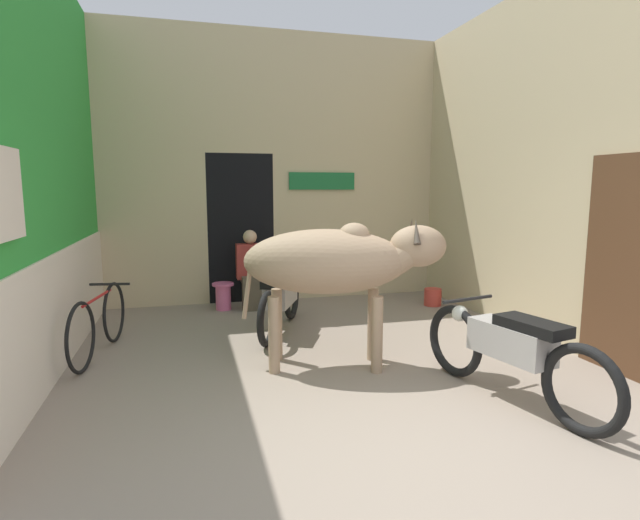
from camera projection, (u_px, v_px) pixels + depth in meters
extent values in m
plane|color=gray|center=(412.00, 459.00, 3.30)|extent=(30.00, 30.00, 0.00)
cube|color=green|center=(37.00, 156.00, 4.67)|extent=(0.18, 4.94, 4.14)
cube|color=silver|center=(61.00, 311.00, 4.91)|extent=(0.03, 4.94, 1.16)
cube|color=silver|center=(3.00, 194.00, 3.43)|extent=(0.08, 0.56, 0.64)
cube|color=#C6B289|center=(275.00, 93.00, 7.65)|extent=(5.24, 0.18, 1.84)
cube|color=#C6B289|center=(155.00, 230.00, 7.47)|extent=(1.54, 0.18, 2.30)
cube|color=#C6B289|center=(353.00, 226.00, 8.27)|extent=(2.68, 0.18, 2.30)
cube|color=black|center=(238.00, 227.00, 8.14)|extent=(1.02, 0.90, 2.30)
cube|color=#196633|center=(322.00, 181.00, 7.92)|extent=(1.07, 0.03, 0.27)
cube|color=#C6B289|center=(533.00, 164.00, 6.06)|extent=(0.18, 4.94, 4.14)
cube|color=#51331E|center=(629.00, 266.00, 4.67)|extent=(0.05, 1.00, 2.10)
ellipsoid|color=tan|center=(325.00, 262.00, 4.88)|extent=(1.72, 1.06, 0.64)
ellipsoid|color=tan|center=(354.00, 235.00, 4.85)|extent=(0.36, 0.34, 0.24)
cylinder|color=tan|center=(401.00, 256.00, 4.88)|extent=(0.48, 0.40, 0.42)
ellipsoid|color=tan|center=(418.00, 246.00, 4.87)|extent=(0.62, 0.48, 0.41)
cylinder|color=tan|center=(248.00, 285.00, 4.91)|extent=(0.14, 0.08, 0.68)
cylinder|color=tan|center=(373.00, 324.00, 5.17)|extent=(0.11, 0.11, 0.75)
cylinder|color=tan|center=(377.00, 335.00, 4.80)|extent=(0.11, 0.11, 0.75)
cylinder|color=tan|center=(277.00, 324.00, 5.16)|extent=(0.11, 0.11, 0.75)
cylinder|color=tan|center=(274.00, 335.00, 4.80)|extent=(0.11, 0.11, 0.75)
cone|color=#473D33|center=(411.00, 229.00, 4.99)|extent=(0.11, 0.18, 0.26)
cone|color=#473D33|center=(416.00, 232.00, 4.70)|extent=(0.11, 0.18, 0.26)
torus|color=black|center=(582.00, 390.00, 3.58)|extent=(0.23, 0.68, 0.68)
torus|color=black|center=(455.00, 341.00, 4.73)|extent=(0.23, 0.68, 0.68)
cube|color=#9E9993|center=(511.00, 341.00, 4.13)|extent=(0.43, 0.77, 0.28)
cube|color=black|center=(532.00, 326.00, 3.93)|extent=(0.38, 0.62, 0.09)
cylinder|color=black|center=(468.00, 299.00, 4.54)|extent=(0.57, 0.16, 0.03)
sphere|color=silver|center=(460.00, 313.00, 4.65)|extent=(0.15, 0.15, 0.15)
torus|color=black|center=(267.00, 319.00, 5.61)|extent=(0.34, 0.61, 0.63)
torus|color=black|center=(292.00, 296.00, 6.80)|extent=(0.34, 0.61, 0.63)
cube|color=#9E9993|center=(280.00, 293.00, 6.18)|extent=(0.53, 0.72, 0.28)
cube|color=black|center=(277.00, 282.00, 5.98)|extent=(0.46, 0.59, 0.09)
cylinder|color=black|center=(289.00, 267.00, 6.61)|extent=(0.54, 0.27, 0.03)
sphere|color=silver|center=(291.00, 278.00, 6.71)|extent=(0.15, 0.15, 0.15)
torus|color=black|center=(81.00, 337.00, 4.81)|extent=(0.16, 0.70, 0.70)
torus|color=black|center=(114.00, 312.00, 5.79)|extent=(0.16, 0.70, 0.70)
cylinder|color=red|center=(97.00, 298.00, 5.26)|extent=(0.17, 0.81, 0.03)
cylinder|color=black|center=(110.00, 284.00, 5.65)|extent=(0.44, 0.11, 0.03)
cube|color=brown|center=(252.00, 297.00, 7.29)|extent=(0.29, 0.14, 0.40)
cube|color=brown|center=(251.00, 279.00, 7.34)|extent=(0.29, 0.32, 0.11)
cube|color=maroon|center=(250.00, 261.00, 7.37)|extent=(0.41, 0.20, 0.52)
sphere|color=tan|center=(250.00, 237.00, 7.32)|extent=(0.20, 0.20, 0.20)
cylinder|color=#DB6093|center=(223.00, 298.00, 7.33)|extent=(0.22, 0.22, 0.36)
cylinder|color=#DB6093|center=(223.00, 284.00, 7.30)|extent=(0.32, 0.32, 0.04)
cylinder|color=#C63D33|center=(433.00, 297.00, 7.61)|extent=(0.26, 0.26, 0.26)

